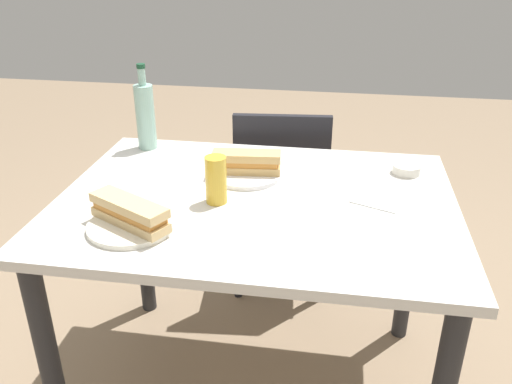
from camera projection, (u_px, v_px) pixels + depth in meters
name	position (u px, v px, depth m)	size (l,w,h in m)	color
dining_table	(256.00, 230.00, 1.65)	(1.18, 0.87, 0.76)	silver
chair_far	(281.00, 190.00, 2.28)	(0.43, 0.43, 0.85)	black
plate_near	(246.00, 174.00, 1.74)	(0.23, 0.23, 0.01)	white
baguette_sandwich_near	(246.00, 162.00, 1.72)	(0.22, 0.09, 0.07)	tan
knife_near	(244.00, 165.00, 1.78)	(0.17, 0.08, 0.01)	silver
plate_far	(131.00, 226.00, 1.44)	(0.23, 0.23, 0.01)	silver
baguette_sandwich_far	(130.00, 212.00, 1.42)	(0.25, 0.18, 0.07)	#DBB77A
knife_far	(143.00, 213.00, 1.48)	(0.16, 0.11, 0.01)	silver
water_bottle	(145.00, 115.00, 1.92)	(0.07, 0.07, 0.31)	#99C6B7
beer_glass	(216.00, 180.00, 1.55)	(0.06, 0.06, 0.14)	gold
olive_bowl	(406.00, 169.00, 1.76)	(0.09, 0.09, 0.03)	silver
paper_napkin	(380.00, 198.00, 1.60)	(0.14, 0.14, 0.00)	white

